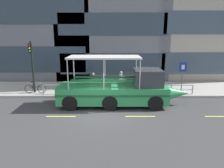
{
  "coord_description": "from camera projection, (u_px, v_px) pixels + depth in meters",
  "views": [
    {
      "loc": [
        0.69,
        -12.42,
        4.81
      ],
      "look_at": [
        0.68,
        2.27,
        1.3
      ],
      "focal_mm": 33.18,
      "sensor_mm": 36.0,
      "label": 1
    }
  ],
  "objects": [
    {
      "name": "ground_plane",
      "position": [
        101.0,
        112.0,
        13.2
      ],
      "size": [
        120.0,
        120.0,
        0.0
      ],
      "primitive_type": "plane",
      "color": "#3D3D3F"
    },
    {
      "name": "sidewalk",
      "position": [
        105.0,
        88.0,
        18.62
      ],
      "size": [
        32.0,
        4.8,
        0.18
      ],
      "primitive_type": "cube",
      "color": "#A8A59E",
      "rests_on": "ground_plane"
    },
    {
      "name": "curb_edge",
      "position": [
        103.0,
        97.0,
        16.2
      ],
      "size": [
        32.0,
        0.18,
        0.18
      ],
      "primitive_type": "cube",
      "color": "#B2ADA3",
      "rests_on": "ground_plane"
    },
    {
      "name": "lane_centreline",
      "position": [
        101.0,
        116.0,
        12.49
      ],
      "size": [
        25.8,
        0.12,
        0.01
      ],
      "color": "#DBD64C",
      "rests_on": "ground_plane"
    },
    {
      "name": "curb_guardrail",
      "position": [
        118.0,
        88.0,
        16.39
      ],
      "size": [
        11.96,
        0.09,
        0.78
      ],
      "color": "#9EA0A8",
      "rests_on": "sidewalk"
    },
    {
      "name": "traffic_light_pole",
      "position": [
        32.0,
        62.0,
        16.45
      ],
      "size": [
        0.24,
        0.46,
        4.16
      ],
      "color": "black",
      "rests_on": "sidewalk"
    },
    {
      "name": "parking_sign",
      "position": [
        183.0,
        72.0,
        16.69
      ],
      "size": [
        0.6,
        0.12,
        2.49
      ],
      "color": "#4C4F54",
      "rests_on": "sidewalk"
    },
    {
      "name": "leaned_bicycle",
      "position": [
        35.0,
        89.0,
        16.75
      ],
      "size": [
        1.74,
        0.46,
        0.96
      ],
      "color": "black",
      "rests_on": "sidewalk"
    },
    {
      "name": "duck_tour_boat",
      "position": [
        121.0,
        90.0,
        14.33
      ],
      "size": [
        9.21,
        2.49,
        3.4
      ],
      "color": "#2D9351",
      "rests_on": "ground_plane"
    },
    {
      "name": "pedestrian_near_bow",
      "position": [
        157.0,
        78.0,
        17.76
      ],
      "size": [
        0.34,
        0.41,
        1.7
      ],
      "color": "black",
      "rests_on": "sidewalk"
    },
    {
      "name": "pedestrian_mid_left",
      "position": [
        121.0,
        79.0,
        17.16
      ],
      "size": [
        0.24,
        0.49,
        1.71
      ],
      "color": "#47423D",
      "rests_on": "sidewalk"
    },
    {
      "name": "pedestrian_mid_right",
      "position": [
        93.0,
        80.0,
        17.33
      ],
      "size": [
        0.4,
        0.28,
        1.55
      ],
      "color": "black",
      "rests_on": "sidewalk"
    }
  ]
}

